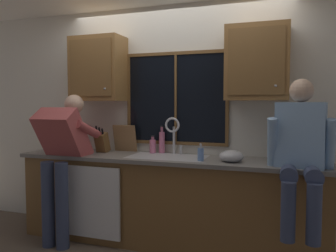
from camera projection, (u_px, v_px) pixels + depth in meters
name	position (u px, v px, depth m)	size (l,w,h in m)	color
back_wall	(177.00, 121.00, 3.84)	(5.53, 0.12, 2.55)	silver
window_glass	(176.00, 98.00, 3.75)	(1.10, 0.02, 0.95)	black
window_frame_top	(176.00, 53.00, 3.71)	(1.17, 0.02, 0.04)	brown
window_frame_bottom	(176.00, 143.00, 3.78)	(1.17, 0.02, 0.04)	brown
window_frame_left	(129.00, 99.00, 3.93)	(0.04, 0.02, 0.95)	brown
window_frame_right	(227.00, 98.00, 3.56)	(0.04, 0.02, 0.95)	brown
window_mullion_center	(176.00, 98.00, 3.74)	(0.02, 0.02, 0.95)	brown
lower_cabinet_run	(167.00, 202.00, 3.56)	(3.13, 0.58, 0.88)	brown
countertop	(166.00, 159.00, 3.51)	(3.19, 0.62, 0.04)	slate
dishwasher_front	(93.00, 202.00, 3.48)	(0.60, 0.02, 0.74)	white
upper_cabinet_left	(98.00, 69.00, 3.87)	(0.60, 0.36, 0.72)	olive
upper_cabinet_right	(257.00, 63.00, 3.29)	(0.60, 0.36, 0.72)	olive
sink	(167.00, 166.00, 3.52)	(0.80, 0.46, 0.21)	#B7B7BC
faucet	(173.00, 131.00, 3.67)	(0.18, 0.09, 0.40)	silver
person_standing	(63.00, 152.00, 3.56)	(0.53, 0.69, 1.57)	#384260
person_sitting_on_counter	(301.00, 147.00, 2.84)	(0.54, 0.63, 1.26)	#384260
knife_block	(102.00, 143.00, 3.85)	(0.12, 0.18, 0.32)	brown
cutting_board	(125.00, 138.00, 3.91)	(0.27, 0.02, 0.31)	#997047
mixing_bowl	(231.00, 156.00, 3.22)	(0.23, 0.23, 0.11)	#B7B7BC
soap_dispenser	(201.00, 154.00, 3.26)	(0.06, 0.07, 0.17)	#668CCC
bottle_green_glass	(153.00, 146.00, 3.77)	(0.07, 0.07, 0.20)	pink
bottle_tall_clear	(162.00, 142.00, 3.78)	(0.06, 0.06, 0.30)	pink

